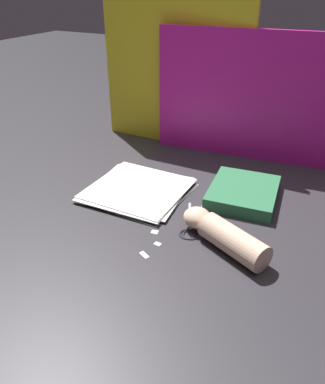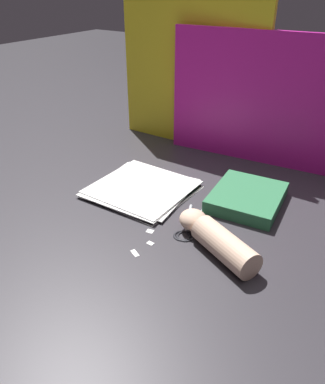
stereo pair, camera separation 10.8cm
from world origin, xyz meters
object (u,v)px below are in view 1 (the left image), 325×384
(paper_stack, at_px, (138,190))
(hand_forearm, at_px, (224,235))
(book_closed, at_px, (243,192))
(scissors, at_px, (191,226))

(paper_stack, relative_size, hand_forearm, 1.18)
(book_closed, height_order, hand_forearm, hand_forearm)
(paper_stack, distance_m, book_closed, 0.33)
(book_closed, bearing_deg, paper_stack, -159.45)
(book_closed, xyz_separation_m, hand_forearm, (0.02, -0.26, 0.02))
(hand_forearm, bearing_deg, book_closed, 95.12)
(scissors, bearing_deg, book_closed, 69.19)
(scissors, bearing_deg, hand_forearm, -20.17)
(paper_stack, relative_size, scissors, 1.70)
(paper_stack, xyz_separation_m, hand_forearm, (0.33, -0.14, 0.03))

